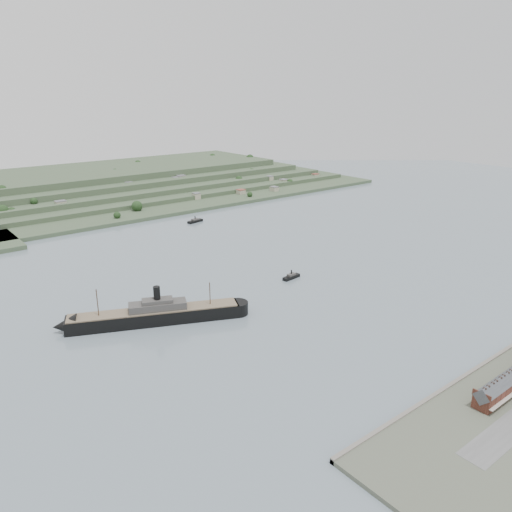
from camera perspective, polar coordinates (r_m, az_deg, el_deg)
ground at (r=365.86m, az=3.47°, el=-3.20°), size 1400.00×1400.00×0.00m
terrace_row at (r=266.84m, az=27.14°, el=-12.49°), size 55.60×9.80×11.07m
far_peninsula at (r=704.82m, az=-16.69°, el=7.68°), size 760.00×309.00×30.00m
steamship at (r=310.72m, az=-12.04°, el=-6.65°), size 110.04×57.92×28.05m
tugboat at (r=375.30m, az=4.06°, el=-2.36°), size 15.81×5.77×6.95m
ferry_east at (r=537.77m, az=-6.97°, el=4.01°), size 18.81×8.12×6.83m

